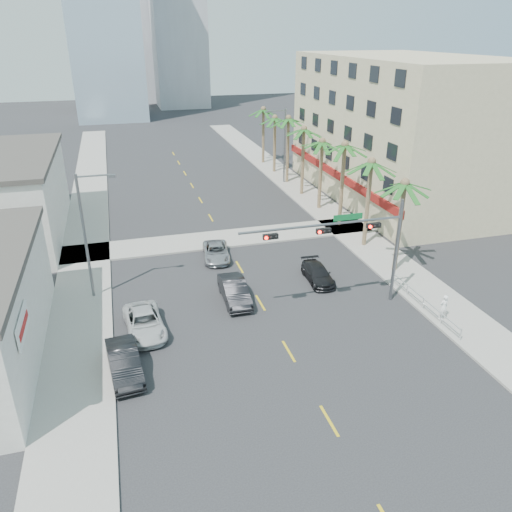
{
  "coord_description": "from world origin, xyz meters",
  "views": [
    {
      "loc": [
        -8.56,
        -19.13,
        17.38
      ],
      "look_at": [
        -0.24,
        10.29,
        3.5
      ],
      "focal_mm": 35.0,
      "sensor_mm": 36.0,
      "label": 1
    }
  ],
  "objects_px": {
    "car_lane_left": "(234,291)",
    "car_parked_far": "(144,323)",
    "car_lane_right": "(318,274)",
    "car_lane_center": "(216,252)",
    "traffic_signal_mast": "(355,238)",
    "car_parked_mid": "(124,362)",
    "pedestrian": "(443,307)"
  },
  "relations": [
    {
      "from": "car_lane_left",
      "to": "car_parked_far",
      "type": "bearing_deg",
      "value": -158.7
    },
    {
      "from": "car_lane_right",
      "to": "car_lane_center",
      "type": "bearing_deg",
      "value": 140.21
    },
    {
      "from": "traffic_signal_mast",
      "to": "car_parked_mid",
      "type": "height_order",
      "value": "traffic_signal_mast"
    },
    {
      "from": "car_lane_right",
      "to": "car_lane_left",
      "type": "bearing_deg",
      "value": -166.92
    },
    {
      "from": "car_parked_mid",
      "to": "pedestrian",
      "type": "bearing_deg",
      "value": -5.52
    },
    {
      "from": "car_parked_mid",
      "to": "car_lane_right",
      "type": "xyz_separation_m",
      "value": [
        14.5,
        7.56,
        -0.15
      ]
    },
    {
      "from": "car_parked_mid",
      "to": "car_lane_center",
      "type": "xyz_separation_m",
      "value": [
        7.93,
        13.62,
        -0.14
      ]
    },
    {
      "from": "traffic_signal_mast",
      "to": "car_parked_far",
      "type": "distance_m",
      "value": 14.49
    },
    {
      "from": "traffic_signal_mast",
      "to": "car_lane_center",
      "type": "distance_m",
      "value": 13.23
    },
    {
      "from": "car_lane_center",
      "to": "car_lane_right",
      "type": "height_order",
      "value": "car_lane_center"
    },
    {
      "from": "car_lane_left",
      "to": "pedestrian",
      "type": "distance_m",
      "value": 13.92
    },
    {
      "from": "car_parked_mid",
      "to": "car_lane_left",
      "type": "height_order",
      "value": "car_lane_left"
    },
    {
      "from": "car_parked_far",
      "to": "car_lane_right",
      "type": "distance_m",
      "value": 13.61
    },
    {
      "from": "car_lane_left",
      "to": "pedestrian",
      "type": "xyz_separation_m",
      "value": [
        12.42,
        -6.3,
        0.25
      ]
    },
    {
      "from": "car_parked_mid",
      "to": "car_lane_left",
      "type": "bearing_deg",
      "value": 33.67
    },
    {
      "from": "traffic_signal_mast",
      "to": "car_parked_far",
      "type": "relative_size",
      "value": 2.26
    },
    {
      "from": "car_lane_center",
      "to": "car_lane_right",
      "type": "xyz_separation_m",
      "value": [
        6.57,
        -6.06,
        -0.01
      ]
    },
    {
      "from": "car_parked_far",
      "to": "car_parked_mid",
      "type": "bearing_deg",
      "value": -113.45
    },
    {
      "from": "car_parked_far",
      "to": "pedestrian",
      "type": "height_order",
      "value": "pedestrian"
    },
    {
      "from": "car_lane_center",
      "to": "pedestrian",
      "type": "distance_m",
      "value": 18.27
    },
    {
      "from": "traffic_signal_mast",
      "to": "car_lane_left",
      "type": "height_order",
      "value": "traffic_signal_mast"
    },
    {
      "from": "car_lane_left",
      "to": "car_lane_right",
      "type": "bearing_deg",
      "value": 11.22
    },
    {
      "from": "car_lane_center",
      "to": "car_lane_right",
      "type": "relative_size",
      "value": 1.06
    },
    {
      "from": "car_parked_mid",
      "to": "car_lane_left",
      "type": "xyz_separation_m",
      "value": [
        7.74,
        6.34,
        0.01
      ]
    },
    {
      "from": "car_parked_mid",
      "to": "car_lane_left",
      "type": "relative_size",
      "value": 0.99
    },
    {
      "from": "traffic_signal_mast",
      "to": "car_lane_right",
      "type": "relative_size",
      "value": 2.65
    },
    {
      "from": "car_parked_far",
      "to": "car_lane_center",
      "type": "bearing_deg",
      "value": 51.38
    },
    {
      "from": "traffic_signal_mast",
      "to": "pedestrian",
      "type": "bearing_deg",
      "value": -34.69
    },
    {
      "from": "car_parked_far",
      "to": "car_lane_right",
      "type": "height_order",
      "value": "car_parked_far"
    },
    {
      "from": "car_parked_mid",
      "to": "car_lane_right",
      "type": "distance_m",
      "value": 16.36
    },
    {
      "from": "car_lane_center",
      "to": "car_parked_mid",
      "type": "bearing_deg",
      "value": -113.0
    },
    {
      "from": "car_parked_mid",
      "to": "car_lane_center",
      "type": "distance_m",
      "value": 15.76
    }
  ]
}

